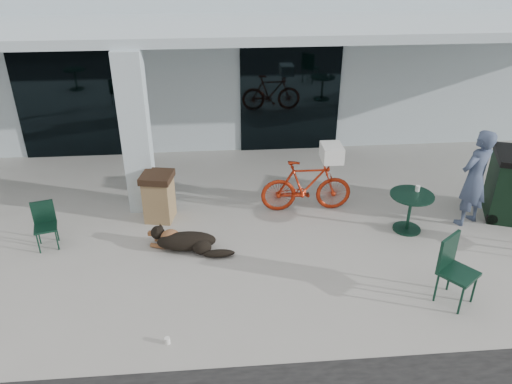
{
  "coord_description": "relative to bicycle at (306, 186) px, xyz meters",
  "views": [
    {
      "loc": [
        -0.01,
        -6.56,
        5.0
      ],
      "look_at": [
        0.62,
        0.86,
        1.0
      ],
      "focal_mm": 35.0,
      "sensor_mm": 36.0,
      "label": 1
    }
  ],
  "objects": [
    {
      "name": "cafe_table_far",
      "position": [
        1.75,
        -0.89,
        -0.16
      ],
      "size": [
        0.89,
        0.89,
        0.74
      ],
      "primitive_type": null,
      "rotation": [
        0.0,
        0.0,
        0.14
      ],
      "color": "#113225",
      "rests_on": "ground"
    },
    {
      "name": "dog",
      "position": [
        -2.29,
        -1.2,
        -0.34
      ],
      "size": [
        1.24,
        0.75,
        0.39
      ],
      "primitive_type": null,
      "rotation": [
        0.0,
        0.0,
        -0.33
      ],
      "color": "black",
      "rests_on": "ground"
    },
    {
      "name": "bicycle",
      "position": [
        0.0,
        0.0,
        0.0
      ],
      "size": [
        1.77,
        0.51,
        1.06
      ],
      "primitive_type": "imported",
      "rotation": [
        0.0,
        0.0,
        1.56
      ],
      "color": "#9E230C",
      "rests_on": "ground"
    },
    {
      "name": "person",
      "position": [
        2.95,
        -0.73,
        0.4
      ],
      "size": [
        0.81,
        0.71,
        1.87
      ],
      "primitive_type": "imported",
      "rotation": [
        0.0,
        0.0,
        3.61
      ],
      "color": "#3B4864",
      "rests_on": "ground"
    },
    {
      "name": "ground",
      "position": [
        -1.69,
        -1.9,
        -0.53
      ],
      "size": [
        80.0,
        80.0,
        0.0
      ],
      "primitive_type": "plane",
      "color": "#A19F98",
      "rests_on": "ground"
    },
    {
      "name": "trash_receptacle",
      "position": [
        -2.83,
        -0.1,
        -0.05
      ],
      "size": [
        0.66,
        0.66,
        0.95
      ],
      "primitive_type": null,
      "rotation": [
        0.0,
        0.0,
        -0.2
      ],
      "color": "olive",
      "rests_on": "ground"
    },
    {
      "name": "storefront_glass_right",
      "position": [
        0.11,
        3.08,
        0.82
      ],
      "size": [
        2.4,
        0.06,
        2.7
      ],
      "primitive_type": "cube",
      "color": "black",
      "rests_on": "ground"
    },
    {
      "name": "cafe_chair_near",
      "position": [
        -4.7,
        -0.9,
        -0.12
      ],
      "size": [
        0.47,
        0.49,
        0.83
      ],
      "primitive_type": null,
      "rotation": [
        0.0,
        0.0,
        0.26
      ],
      "color": "#113225",
      "rests_on": "ground"
    },
    {
      "name": "cup_near_dog",
      "position": [
        -2.47,
        -3.4,
        -0.48
      ],
      "size": [
        0.09,
        0.09,
        0.1
      ],
      "primitive_type": "cylinder",
      "rotation": [
        0.0,
        0.0,
        -0.13
      ],
      "color": "white",
      "rests_on": "ground"
    },
    {
      "name": "wheeled_bin",
      "position": [
        3.85,
        -0.51,
        0.12
      ],
      "size": [
        1.1,
        1.23,
        1.3
      ],
      "primitive_type": null,
      "rotation": [
        0.0,
        0.0,
        -0.36
      ],
      "color": "black",
      "rests_on": "ground"
    },
    {
      "name": "storefront_glass_left",
      "position": [
        -4.89,
        3.08,
        0.82
      ],
      "size": [
        2.8,
        0.06,
        2.7
      ],
      "primitive_type": "cube",
      "color": "black",
      "rests_on": "ground"
    },
    {
      "name": "column",
      "position": [
        -3.19,
        0.4,
        1.03
      ],
      "size": [
        0.5,
        0.5,
        3.12
      ],
      "primitive_type": "cube",
      "color": "silver",
      "rests_on": "ground"
    },
    {
      "name": "cup_on_table",
      "position": [
        1.89,
        -0.77,
        0.26
      ],
      "size": [
        0.09,
        0.09,
        0.11
      ],
      "primitive_type": "cylinder",
      "rotation": [
        0.0,
        0.0,
        0.14
      ],
      "color": "white",
      "rests_on": "cafe_table_far"
    },
    {
      "name": "building",
      "position": [
        -1.69,
        6.6,
        1.72
      ],
      "size": [
        22.0,
        7.0,
        4.5
      ],
      "primitive_type": "cube",
      "color": "silver",
      "rests_on": "ground"
    },
    {
      "name": "laundry_basket",
      "position": [
        0.45,
        -0.0,
        0.68
      ],
      "size": [
        0.38,
        0.52,
        0.3
      ],
      "primitive_type": "cube",
      "rotation": [
        0.0,
        0.0,
        1.56
      ],
      "color": "white",
      "rests_on": "bicycle"
    },
    {
      "name": "cafe_chair_far_a",
      "position": [
        1.73,
        -2.9,
        0.0
      ],
      "size": [
        0.7,
        0.71,
        1.07
      ],
      "primitive_type": null,
      "rotation": [
        0.0,
        0.0,
        0.65
      ],
      "color": "#113225",
      "rests_on": "ground"
    },
    {
      "name": "overhang",
      "position": [
        -1.69,
        1.7,
        2.68
      ],
      "size": [
        22.0,
        2.8,
        0.18
      ],
      "primitive_type": "cube",
      "color": "silver",
      "rests_on": "column"
    }
  ]
}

